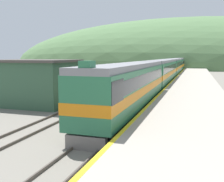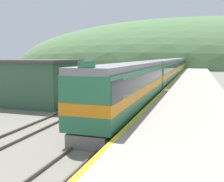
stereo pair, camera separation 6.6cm
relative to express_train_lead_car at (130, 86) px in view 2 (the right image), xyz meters
The scene contains 11 objects.
track_main 43.31m from the express_train_lead_car, 90.00° to the left, with size 1.52×180.00×0.16m.
track_siding 43.59m from the express_train_lead_car, 96.49° to the left, with size 1.52×180.00×0.16m.
platform 23.86m from the express_train_lead_car, 77.80° to the left, with size 6.79×140.00×0.96m.
distant_hills 106.68m from the express_train_lead_car, 90.00° to the left, with size 176.04×79.22×44.30m.
station_shed 10.14m from the express_train_lead_car, behind, with size 7.98×6.27×4.52m.
express_train_lead_car is the anchor object (origin of this frame).
carriage_second 22.07m from the express_train_lead_car, 90.00° to the left, with size 2.90×22.39×4.27m.
carriage_third 45.34m from the express_train_lead_car, 90.00° to the left, with size 2.90×22.39×4.27m.
carriage_fourth 68.61m from the express_train_lead_car, 90.00° to the left, with size 2.90×22.39×4.27m.
carriage_fifth 91.89m from the express_train_lead_car, 90.00° to the left, with size 2.90×22.39×4.27m.
siding_train 27.71m from the express_train_lead_car, 100.23° to the left, with size 2.90×36.70×3.63m.
Camera 2 is at (5.38, 5.34, 4.87)m, focal length 42.00 mm.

